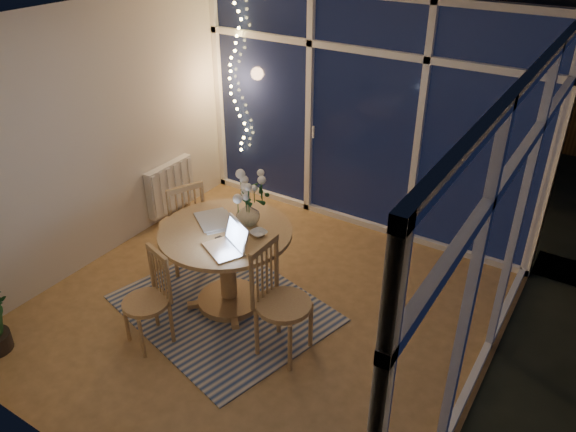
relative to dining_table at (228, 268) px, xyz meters
The scene contains 23 objects.
floor 0.53m from the dining_table, 11.84° to the left, with size 4.00×4.00×0.00m, color olive.
ceiling 2.22m from the dining_table, 11.84° to the left, with size 4.00×4.00×0.00m, color white.
wall_back 2.28m from the dining_table, 80.86° to the left, with size 4.00×0.04×2.60m, color silver.
wall_front 2.15m from the dining_table, 80.21° to the right, with size 4.00×0.04×2.60m, color silver.
wall_left 1.89m from the dining_table, behind, with size 0.04×4.00×2.60m, color silver.
wall_right 2.50m from the dining_table, ahead, with size 0.04×4.00×2.60m, color silver.
window_wall_back 2.24m from the dining_table, 80.69° to the left, with size 4.00×0.10×2.60m, color white.
window_wall_right 2.46m from the dining_table, ahead, with size 0.10×4.00×2.60m, color white.
radiator 1.88m from the dining_table, 148.89° to the left, with size 0.10×0.70×0.58m, color silver.
fairy_lights 2.60m from the dining_table, 124.04° to the left, with size 0.24×0.10×1.85m, color #F5D062, non-canonical shape.
garden_patio 5.16m from the dining_table, 80.67° to the left, with size 12.00×6.00×0.10m, color black.
garden_fence 5.60m from the dining_table, 86.58° to the left, with size 11.00×0.08×1.80m, color #3A2715.
garden_shrubs 3.50m from the dining_table, 97.67° to the left, with size 0.90×0.90×0.90m, color black.
rug 0.41m from the dining_table, 90.00° to the right, with size 1.87×1.50×0.01m, color beige.
dining_table is the anchor object (origin of this frame).
chair_left 0.84m from the dining_table, 161.71° to the left, with size 0.48×0.48×1.03m, color #AB794D.
chair_right 0.84m from the dining_table, 18.47° to the right, with size 0.48×0.48×1.04m, color #AB794D.
chair_front 0.83m from the dining_table, 108.21° to the right, with size 0.41×0.41×0.89m, color #AB794D.
laptop 0.63m from the dining_table, 54.52° to the right, with size 0.35×0.30×0.26m, color silver, non-canonical shape.
flower_vase 0.56m from the dining_table, 61.01° to the left, with size 0.20×0.20×0.21m, color white.
bowl 0.53m from the dining_table, 17.92° to the left, with size 0.15×0.15×0.04m, color white.
newspapers 0.46m from the dining_table, 153.10° to the left, with size 0.38×0.29×0.01m, color beige.
phone 0.44m from the dining_table, 63.80° to the right, with size 0.12×0.06×0.01m, color black.
Camera 1 is at (2.41, -3.36, 3.41)m, focal length 35.00 mm.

